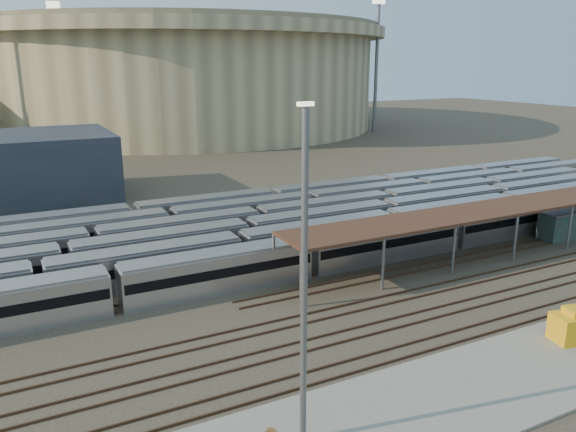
{
  "coord_description": "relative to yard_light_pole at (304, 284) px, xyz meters",
  "views": [
    {
      "loc": [
        -29.36,
        -37.95,
        20.57
      ],
      "look_at": [
        -3.8,
        12.0,
        5.02
      ],
      "focal_mm": 35.0,
      "sensor_mm": 36.0,
      "label": 1
    }
  ],
  "objects": [
    {
      "name": "ground",
      "position": [
        16.44,
        14.51,
        -9.54
      ],
      "size": [
        420.0,
        420.0,
        0.0
      ],
      "primitive_type": "plane",
      "color": "#383026",
      "rests_on": "ground"
    },
    {
      "name": "yard_light_pole",
      "position": [
        0.0,
        0.0,
        0.0
      ],
      "size": [
        0.81,
        0.36,
        18.52
      ],
      "color": "slate",
      "rests_on": "apron"
    },
    {
      "name": "apron",
      "position": [
        11.44,
        -0.49,
        -9.44
      ],
      "size": [
        50.0,
        9.0,
        0.2
      ],
      "primitive_type": "cube",
      "color": "gray",
      "rests_on": "ground"
    },
    {
      "name": "floodlight_3",
      "position": [
        6.44,
        174.51,
        11.1
      ],
      "size": [
        4.0,
        1.0,
        38.4
      ],
      "color": "slate",
      "rests_on": "ground"
    },
    {
      "name": "inspection_shed",
      "position": [
        38.44,
        18.51,
        -4.56
      ],
      "size": [
        60.3,
        6.0,
        5.3
      ],
      "color": "slate",
      "rests_on": "ground"
    },
    {
      "name": "floodlight_2",
      "position": [
        86.44,
        114.51,
        11.1
      ],
      "size": [
        4.0,
        1.0,
        38.4
      ],
      "color": "slate",
      "rests_on": "ground"
    },
    {
      "name": "empty_tracks",
      "position": [
        16.44,
        9.51,
        -9.45
      ],
      "size": [
        170.0,
        9.62,
        0.18
      ],
      "color": "#4C3323",
      "rests_on": "ground"
    },
    {
      "name": "subway_trains",
      "position": [
        14.08,
        33.01,
        -7.74
      ],
      "size": [
        127.07,
        23.9,
        3.6
      ],
      "color": "#B2B1B6",
      "rests_on": "ground"
    },
    {
      "name": "yellow_equipment",
      "position": [
        23.79,
        0.9,
        -8.3
      ],
      "size": [
        3.72,
        2.77,
        2.09
      ],
      "primitive_type": "cube",
      "rotation": [
        0.0,
        0.0,
        -0.22
      ],
      "color": "gold",
      "rests_on": "apron"
    },
    {
      "name": "stadium",
      "position": [
        41.44,
        154.51,
        6.93
      ],
      "size": [
        124.0,
        124.0,
        32.5
      ],
      "color": "tan",
      "rests_on": "ground"
    }
  ]
}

